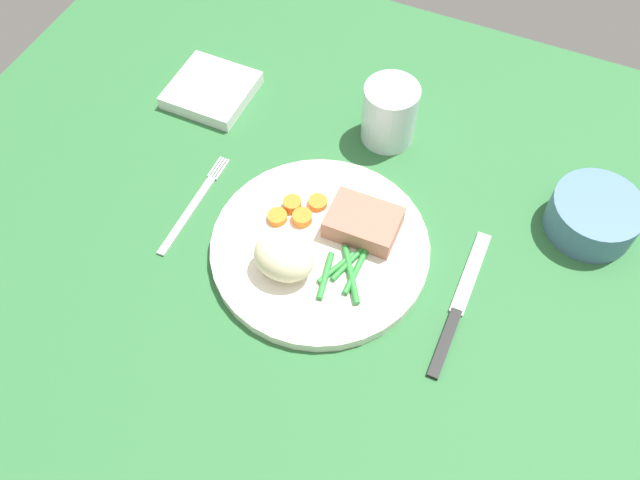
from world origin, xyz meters
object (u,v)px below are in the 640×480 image
object	(u,v)px
water_glass	(389,117)
salad_bowl	(595,214)
meat_portion	(361,222)
dinner_plate	(320,248)
napkin	(212,90)
fork	(194,205)
knife	(459,305)

from	to	relation	value
water_glass	salad_bowl	size ratio (longest dim) A/B	0.79
meat_portion	dinner_plate	bearing A→B (deg)	-130.60
water_glass	salad_bowl	bearing A→B (deg)	-8.00
salad_bowl	napkin	bearing A→B (deg)	178.93
meat_portion	napkin	size ratio (longest dim) A/B	0.77
water_glass	meat_portion	bearing A→B (deg)	-80.48
fork	knife	world-z (taller)	knife
dinner_plate	water_glass	distance (cm)	21.34
dinner_plate	napkin	size ratio (longest dim) A/B	2.38
knife	water_glass	xyz separation A→B (cm)	(-17.12, 21.41, 3.53)
salad_bowl	napkin	xyz separation A→B (cm)	(-54.54, 1.01, -1.79)
knife	napkin	distance (cm)	46.85
dinner_plate	salad_bowl	world-z (taller)	salad_bowl
dinner_plate	meat_portion	xyz separation A→B (cm)	(3.61, 4.21, 2.22)
dinner_plate	fork	xyz separation A→B (cm)	(-17.67, -0.26, -0.60)
fork	salad_bowl	world-z (taller)	salad_bowl
knife	salad_bowl	world-z (taller)	salad_bowl
meat_portion	napkin	distance (cm)	32.05
meat_portion	fork	bearing A→B (deg)	-168.14
meat_portion	knife	bearing A→B (deg)	-17.47
fork	napkin	bearing A→B (deg)	114.90
knife	napkin	bearing A→B (deg)	153.53
fork	meat_portion	bearing A→B (deg)	14.47
knife	salad_bowl	distance (cm)	20.98
meat_portion	water_glass	xyz separation A→B (cm)	(-2.84, 16.91, 0.71)
fork	water_glass	size ratio (longest dim) A/B	1.90
knife	water_glass	bearing A→B (deg)	125.30
dinner_plate	fork	bearing A→B (deg)	-179.17
dinner_plate	napkin	distance (cm)	31.03
knife	dinner_plate	bearing A→B (deg)	175.74
meat_portion	salad_bowl	distance (cm)	28.79
salad_bowl	fork	bearing A→B (deg)	-159.73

